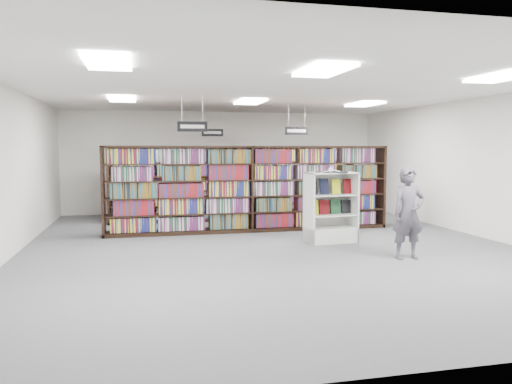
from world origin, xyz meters
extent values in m
plane|color=#4D4D51|center=(0.00, 0.00, 0.00)|extent=(12.00, 12.00, 0.00)
cube|color=white|center=(0.00, 0.00, 3.20)|extent=(10.00, 12.00, 0.10)
cube|color=white|center=(0.00, 6.00, 1.60)|extent=(10.00, 0.10, 3.20)
cube|color=white|center=(0.00, -6.00, 1.60)|extent=(10.00, 0.10, 3.20)
cube|color=white|center=(-5.00, 0.00, 1.60)|extent=(0.10, 12.00, 3.20)
cube|color=white|center=(5.00, 0.00, 1.60)|extent=(0.10, 12.00, 3.20)
cube|color=black|center=(0.00, 2.00, 1.05)|extent=(7.00, 0.60, 2.10)
cube|color=maroon|center=(0.00, 2.00, 1.05)|extent=(6.88, 0.42, 1.98)
cube|color=black|center=(0.00, 4.00, 1.05)|extent=(7.00, 0.60, 2.10)
cube|color=maroon|center=(0.00, 4.00, 1.05)|extent=(6.88, 0.42, 1.98)
cube|color=black|center=(0.00, 5.70, 1.05)|extent=(7.00, 0.60, 2.10)
cube|color=maroon|center=(0.00, 5.70, 1.05)|extent=(6.88, 0.42, 1.98)
cylinder|color=#B2B2B7|center=(-1.73, 1.00, 2.91)|extent=(0.01, 0.01, 0.58)
cylinder|color=#B2B2B7|center=(-1.27, 1.00, 2.91)|extent=(0.01, 0.01, 0.58)
cube|color=black|center=(-1.50, 1.00, 2.51)|extent=(0.65, 0.02, 0.22)
cube|color=silver|center=(-1.50, 0.99, 2.51)|extent=(0.52, 0.00, 0.08)
cylinder|color=#B2B2B7|center=(1.27, 3.00, 2.91)|extent=(0.01, 0.01, 0.58)
cylinder|color=#B2B2B7|center=(1.73, 3.00, 2.91)|extent=(0.01, 0.01, 0.58)
cube|color=black|center=(1.50, 3.00, 2.51)|extent=(0.65, 0.02, 0.22)
cube|color=silver|center=(1.50, 2.99, 2.51)|extent=(0.52, 0.00, 0.08)
cylinder|color=#B2B2B7|center=(-0.73, 5.00, 2.91)|extent=(0.01, 0.01, 0.58)
cylinder|color=#B2B2B7|center=(-0.27, 5.00, 2.91)|extent=(0.01, 0.01, 0.58)
cube|color=black|center=(-0.50, 5.00, 2.51)|extent=(0.65, 0.02, 0.22)
cube|color=silver|center=(-0.50, 4.99, 2.51)|extent=(0.52, 0.00, 0.08)
cube|color=white|center=(-3.00, -3.00, 3.16)|extent=(0.60, 1.20, 0.04)
cube|color=white|center=(0.00, -3.00, 3.16)|extent=(0.60, 1.20, 0.04)
cube|color=white|center=(3.00, -3.00, 3.16)|extent=(0.60, 1.20, 0.04)
cube|color=white|center=(-3.00, 2.00, 3.16)|extent=(0.60, 1.20, 0.04)
cube|color=white|center=(0.00, 2.00, 3.16)|extent=(0.60, 1.20, 0.04)
cube|color=white|center=(3.00, 2.00, 3.16)|extent=(0.60, 1.20, 0.04)
cube|color=white|center=(1.39, 0.16, 0.16)|extent=(1.14, 0.65, 0.33)
cube|color=white|center=(0.87, 0.11, 0.76)|extent=(0.09, 0.55, 1.52)
cube|color=white|center=(1.91, 0.21, 0.76)|extent=(0.09, 0.55, 1.52)
cube|color=white|center=(1.37, 0.42, 0.76)|extent=(1.09, 0.13, 1.52)
cube|color=white|center=(1.39, 0.16, 1.51)|extent=(1.14, 0.65, 0.03)
cube|color=white|center=(1.39, 0.16, 0.60)|extent=(1.05, 0.60, 0.02)
cube|color=white|center=(1.39, 0.16, 1.03)|extent=(1.05, 0.60, 0.02)
cube|color=black|center=(0.97, 0.17, 1.21)|extent=(0.22, 0.10, 0.33)
cube|color=black|center=(1.25, 0.20, 1.21)|extent=(0.22, 0.10, 0.33)
cube|color=#D9EB17|center=(1.53, 0.22, 1.21)|extent=(0.22, 0.10, 0.33)
cube|color=#630B10|center=(1.81, 0.25, 1.21)|extent=(0.22, 0.10, 0.33)
cube|color=#D9EB17|center=(0.99, 0.17, 0.76)|extent=(0.24, 0.08, 0.31)
cube|color=#630B10|center=(1.25, 0.20, 0.76)|extent=(0.24, 0.08, 0.31)
cube|color=#184625|center=(1.52, 0.22, 0.76)|extent=(0.24, 0.08, 0.31)
cube|color=black|center=(1.79, 0.25, 0.76)|extent=(0.24, 0.08, 0.31)
cube|color=black|center=(1.38, 0.11, 1.53)|extent=(0.78, 0.64, 0.02)
cube|color=white|center=(1.22, 0.11, 1.54)|extent=(0.42, 0.45, 0.06)
cube|color=white|center=(1.55, 0.11, 1.54)|extent=(0.42, 0.45, 0.08)
cylinder|color=white|center=(1.36, 0.11, 1.59)|extent=(0.23, 0.36, 0.10)
imported|color=#4F4A55|center=(2.17, -1.70, 0.85)|extent=(0.62, 0.41, 1.69)
camera|label=1|loc=(-2.60, -9.93, 2.04)|focal=35.00mm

